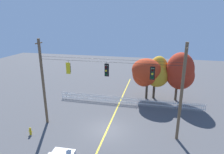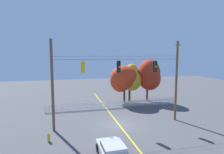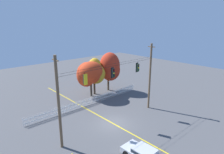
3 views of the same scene
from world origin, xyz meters
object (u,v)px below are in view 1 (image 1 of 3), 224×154
(traffic_signal_northbound_primary, at_px, (152,73))
(autumn_oak_far_east, at_px, (180,72))
(traffic_signal_eastbound_side, at_px, (106,70))
(fire_hydrant, at_px, (30,131))
(autumn_maple_near_fence, at_px, (146,72))
(traffic_signal_northbound_secondary, at_px, (69,68))
(autumn_maple_mid, at_px, (158,73))

(traffic_signal_northbound_primary, relative_size, autumn_oak_far_east, 0.21)
(traffic_signal_eastbound_side, relative_size, fire_hydrant, 1.81)
(autumn_maple_near_fence, relative_size, autumn_oak_far_east, 0.86)
(fire_hydrant, bearing_deg, autumn_oak_far_east, 38.32)
(traffic_signal_northbound_primary, distance_m, fire_hydrant, 13.10)
(traffic_signal_northbound_secondary, bearing_deg, autumn_maple_near_fence, 52.25)
(autumn_maple_near_fence, bearing_deg, fire_hydrant, -131.80)
(autumn_maple_mid, height_order, autumn_oak_far_east, autumn_oak_far_east)
(traffic_signal_northbound_secondary, height_order, traffic_signal_eastbound_side, same)
(traffic_signal_eastbound_side, xyz_separation_m, autumn_maple_near_fence, (3.27, 9.14, -2.38))
(autumn_maple_mid, xyz_separation_m, autumn_oak_far_east, (2.93, -0.37, 0.38))
(autumn_maple_near_fence, height_order, fire_hydrant, autumn_maple_near_fence)
(autumn_maple_near_fence, bearing_deg, traffic_signal_northbound_secondary, -127.75)
(autumn_oak_far_east, bearing_deg, traffic_signal_northbound_primary, -110.98)
(traffic_signal_eastbound_side, bearing_deg, fire_hydrant, -160.57)
(traffic_signal_eastbound_side, xyz_separation_m, traffic_signal_northbound_primary, (4.24, -0.00, -0.04))
(autumn_maple_mid, distance_m, fire_hydrant, 17.48)
(traffic_signal_northbound_primary, relative_size, autumn_maple_mid, 0.24)
(traffic_signal_eastbound_side, bearing_deg, autumn_oak_far_east, 50.00)
(autumn_maple_near_fence, distance_m, autumn_maple_mid, 1.72)
(traffic_signal_eastbound_side, bearing_deg, traffic_signal_northbound_primary, -0.00)
(traffic_signal_northbound_secondary, distance_m, autumn_oak_far_east, 15.08)
(autumn_oak_far_east, bearing_deg, fire_hydrant, -141.68)
(autumn_maple_near_fence, height_order, autumn_maple_mid, autumn_maple_mid)
(traffic_signal_northbound_primary, bearing_deg, autumn_maple_mid, 86.20)
(autumn_maple_mid, height_order, fire_hydrant, autumn_maple_mid)
(autumn_maple_near_fence, xyz_separation_m, autumn_oak_far_east, (4.54, 0.17, 0.16))
(traffic_signal_eastbound_side, height_order, autumn_maple_mid, traffic_signal_eastbound_side)
(traffic_signal_eastbound_side, distance_m, autumn_maple_near_fence, 9.99)
(autumn_maple_mid, bearing_deg, traffic_signal_northbound_secondary, -131.92)
(traffic_signal_northbound_secondary, height_order, autumn_maple_near_fence, traffic_signal_northbound_secondary)
(traffic_signal_northbound_primary, distance_m, autumn_oak_far_east, 10.20)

